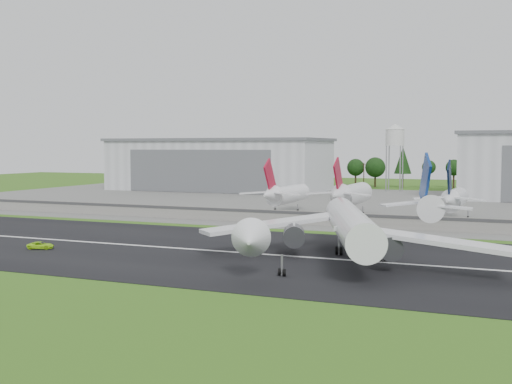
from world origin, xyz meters
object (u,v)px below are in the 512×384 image
at_px(ground_vehicle, 41,245).
at_px(parked_jet_navy, 454,199).
at_px(main_airliner, 349,233).
at_px(parked_jet_red_b, 349,195).
at_px(parked_jet_red_a, 285,194).

distance_m(ground_vehicle, parked_jet_navy, 102.60).
xyz_separation_m(main_airliner, parked_jet_red_b, (-17.25, 66.99, 1.37)).
bearing_deg(ground_vehicle, parked_jet_red_b, -49.25).
height_order(parked_jet_red_a, parked_jet_navy, parked_jet_navy).
bearing_deg(parked_jet_navy, parked_jet_red_a, -180.00).
height_order(ground_vehicle, parked_jet_red_b, parked_jet_red_b).
bearing_deg(ground_vehicle, parked_jet_red_a, -37.10).
bearing_deg(ground_vehicle, parked_jet_navy, -63.18).
height_order(parked_jet_red_a, parked_jet_red_b, parked_jet_red_b).
relative_size(main_airliner, parked_jet_red_a, 1.84).
height_order(ground_vehicle, parked_jet_red_a, parked_jet_red_a).
relative_size(parked_jet_red_a, parked_jet_red_b, 1.00).
distance_m(main_airliner, parked_jet_red_b, 69.18).
xyz_separation_m(main_airliner, ground_vehicle, (-56.98, -10.25, -4.12)).
relative_size(ground_vehicle, parked_jet_navy, 0.16).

